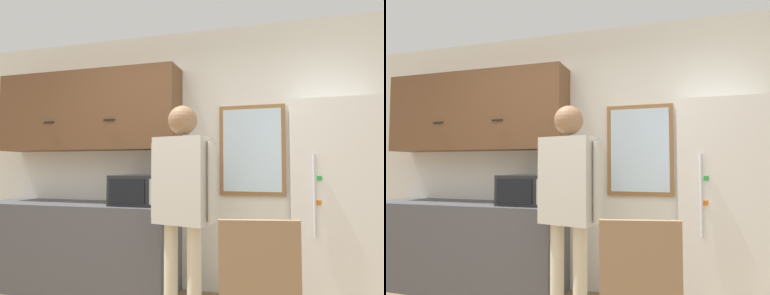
# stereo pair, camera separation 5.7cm
# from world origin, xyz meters

# --- Properties ---
(back_wall) EXTENTS (6.00, 0.06, 2.70)m
(back_wall) POSITION_xyz_m (0.00, 1.95, 1.35)
(back_wall) COLOR silver
(back_wall) RESTS_ON ground_plane
(counter) EXTENTS (2.05, 0.62, 0.89)m
(counter) POSITION_xyz_m (-1.17, 1.61, 0.44)
(counter) COLOR #4C4C51
(counter) RESTS_ON ground_plane
(upper_cabinets) EXTENTS (2.05, 0.36, 0.85)m
(upper_cabinets) POSITION_xyz_m (-1.17, 1.74, 1.86)
(upper_cabinets) COLOR brown
(microwave) EXTENTS (0.52, 0.41, 0.29)m
(microwave) POSITION_xyz_m (-0.48, 1.59, 1.03)
(microwave) COLOR #232326
(microwave) RESTS_ON counter
(person) EXTENTS (0.57, 0.32, 1.74)m
(person) POSITION_xyz_m (0.13, 1.04, 1.07)
(person) COLOR beige
(person) RESTS_ON ground_plane
(refrigerator) EXTENTS (0.77, 0.67, 1.80)m
(refrigerator) POSITION_xyz_m (1.33, 1.59, 0.90)
(refrigerator) COLOR white
(refrigerator) RESTS_ON ground_plane
(window) EXTENTS (0.65, 0.05, 0.90)m
(window) POSITION_xyz_m (0.58, 1.90, 1.43)
(window) COLOR olive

